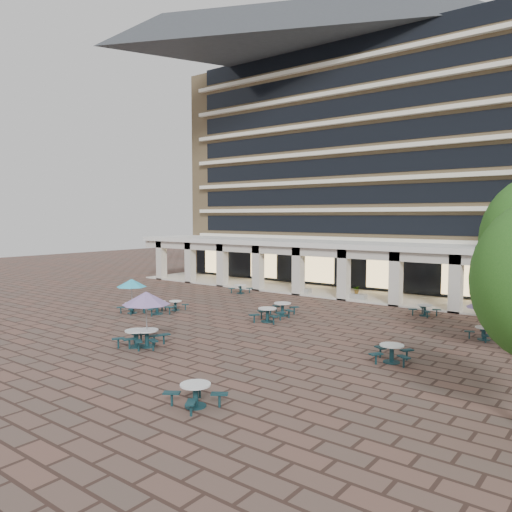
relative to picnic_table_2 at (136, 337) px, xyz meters
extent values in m
plane|color=brown|center=(-0.60, 6.63, -0.51)|extent=(120.00, 120.00, 0.00)
cube|color=tan|center=(-0.60, 32.13, 10.49)|extent=(40.00, 15.00, 22.00)
cube|color=silver|center=(-0.60, 24.38, 3.99)|extent=(36.80, 0.50, 0.35)
cube|color=black|center=(-0.60, 24.61, 5.29)|extent=(35.20, 0.05, 1.60)
cube|color=silver|center=(-0.60, 24.38, 6.59)|extent=(36.80, 0.50, 0.35)
cube|color=black|center=(-0.60, 24.61, 7.89)|extent=(35.20, 0.05, 1.60)
cube|color=silver|center=(-0.60, 24.38, 9.19)|extent=(36.80, 0.50, 0.35)
cube|color=black|center=(-0.60, 24.61, 10.49)|extent=(35.20, 0.05, 1.60)
cube|color=silver|center=(-0.60, 24.38, 11.79)|extent=(36.80, 0.50, 0.35)
cube|color=black|center=(-0.60, 24.61, 13.09)|extent=(35.20, 0.05, 1.60)
cube|color=silver|center=(-0.60, 24.38, 14.39)|extent=(36.80, 0.50, 0.35)
cube|color=black|center=(-0.60, 24.61, 15.69)|extent=(35.20, 0.05, 1.60)
cube|color=silver|center=(-0.60, 24.38, 16.99)|extent=(36.80, 0.50, 0.35)
cube|color=black|center=(-0.60, 24.61, 18.29)|extent=(35.20, 0.05, 1.60)
cube|color=silver|center=(-0.60, 24.38, 19.59)|extent=(36.80, 0.50, 0.35)
cube|color=black|center=(-0.60, 24.61, 20.89)|extent=(35.20, 0.05, 1.60)
cube|color=white|center=(-0.60, 21.63, 3.69)|extent=(42.00, 6.60, 0.40)
cube|color=beige|center=(-0.60, 18.78, 3.24)|extent=(42.00, 0.30, 0.90)
cube|color=black|center=(-0.60, 24.33, 1.29)|extent=(38.00, 0.15, 3.20)
cube|color=beige|center=(-0.60, 21.63, -0.45)|extent=(42.00, 6.00, 0.12)
cube|color=beige|center=(-19.60, 19.03, 1.49)|extent=(0.80, 0.80, 4.00)
cube|color=beige|center=(-15.37, 19.03, 1.49)|extent=(0.80, 0.80, 4.00)
cube|color=beige|center=(-11.15, 19.03, 1.49)|extent=(0.80, 0.80, 4.00)
cube|color=beige|center=(-6.93, 19.03, 1.49)|extent=(0.80, 0.80, 4.00)
cube|color=beige|center=(-2.71, 19.03, 1.49)|extent=(0.80, 0.80, 4.00)
cube|color=beige|center=(1.51, 19.03, 1.49)|extent=(0.80, 0.80, 4.00)
cube|color=beige|center=(5.74, 19.03, 1.49)|extent=(0.80, 0.80, 4.00)
cube|color=beige|center=(9.96, 19.03, 1.49)|extent=(0.80, 0.80, 4.00)
cube|color=#FFD88C|center=(-16.60, 24.18, 1.09)|extent=(3.20, 0.08, 2.40)
cube|color=#FFD88C|center=(-10.20, 24.18, 1.09)|extent=(3.20, 0.08, 2.40)
cube|color=#FFD88C|center=(-3.80, 24.18, 1.09)|extent=(3.20, 0.08, 2.40)
cube|color=#FFD88C|center=(2.60, 24.18, 1.09)|extent=(3.20, 0.08, 2.40)
cube|color=#FFD88C|center=(9.00, 24.18, 1.09)|extent=(3.20, 0.08, 2.40)
cylinder|color=#123336|center=(0.00, 0.00, -0.49)|extent=(0.79, 0.79, 0.05)
cylinder|color=#123336|center=(0.00, 0.00, -0.14)|extent=(0.20, 0.20, 0.74)
cylinder|color=silver|center=(0.00, 0.00, 0.31)|extent=(1.13, 1.13, 0.06)
cube|color=#123336|center=(0.47, 0.74, -0.01)|extent=(0.60, 0.69, 0.06)
cylinder|color=#123336|center=(0.47, 0.74, -0.27)|extent=(0.09, 0.09, 0.47)
cube|color=#123336|center=(-0.74, 0.47, -0.01)|extent=(0.69, 0.60, 0.06)
cylinder|color=#123336|center=(-0.74, 0.47, -0.27)|extent=(0.09, 0.09, 0.47)
cube|color=#123336|center=(-0.47, -0.74, -0.01)|extent=(0.60, 0.69, 0.06)
cylinder|color=#123336|center=(-0.47, -0.74, -0.27)|extent=(0.09, 0.09, 0.47)
cube|color=#123336|center=(0.74, -0.47, -0.01)|extent=(0.69, 0.60, 0.06)
cylinder|color=#123336|center=(0.74, -0.47, -0.27)|extent=(0.09, 0.09, 0.47)
cylinder|color=#123336|center=(7.91, -3.82, -0.49)|extent=(0.74, 0.74, 0.04)
cylinder|color=#123336|center=(7.91, -3.82, -0.16)|extent=(0.19, 0.19, 0.70)
cylinder|color=silver|center=(7.91, -3.82, 0.27)|extent=(1.06, 1.06, 0.05)
cube|color=#123336|center=(8.59, -3.36, -0.04)|extent=(0.65, 0.57, 0.05)
cylinder|color=#123336|center=(8.59, -3.36, -0.29)|extent=(0.08, 0.08, 0.44)
cube|color=#123336|center=(7.44, -3.14, -0.04)|extent=(0.57, 0.65, 0.05)
cylinder|color=#123336|center=(7.44, -3.14, -0.29)|extent=(0.08, 0.08, 0.44)
cube|color=#123336|center=(7.23, -4.29, -0.04)|extent=(0.65, 0.57, 0.05)
cylinder|color=#123336|center=(7.23, -4.29, -0.29)|extent=(0.08, 0.08, 0.44)
cube|color=#123336|center=(8.38, -4.51, -0.04)|extent=(0.57, 0.65, 0.05)
cylinder|color=#123336|center=(8.38, -4.51, -0.29)|extent=(0.08, 0.08, 0.44)
cylinder|color=#123336|center=(-7.21, 5.43, -0.49)|extent=(0.67, 0.67, 0.04)
cylinder|color=#123336|center=(-7.21, 5.43, -0.19)|extent=(0.17, 0.17, 0.63)
cylinder|color=silver|center=(-7.21, 5.43, 0.19)|extent=(0.95, 0.95, 0.05)
cube|color=#123336|center=(-6.68, 5.96, -0.09)|extent=(0.56, 0.56, 0.05)
cylinder|color=#123336|center=(-6.68, 5.96, -0.31)|extent=(0.08, 0.08, 0.40)
cube|color=#123336|center=(-7.74, 5.96, -0.09)|extent=(0.56, 0.56, 0.05)
cylinder|color=#123336|center=(-7.74, 5.96, -0.31)|extent=(0.08, 0.08, 0.40)
cube|color=#123336|center=(-7.74, 4.91, -0.09)|extent=(0.56, 0.56, 0.05)
cylinder|color=#123336|center=(-7.74, 4.91, -0.31)|extent=(0.08, 0.08, 0.40)
cube|color=#123336|center=(-6.69, 4.90, -0.09)|extent=(0.56, 0.56, 0.05)
cylinder|color=#123336|center=(-6.69, 4.90, -0.31)|extent=(0.08, 0.08, 0.40)
cylinder|color=gray|center=(-7.21, 5.43, 0.64)|extent=(0.05, 0.05, 2.29)
cone|color=#32B0D5|center=(-7.21, 5.43, 1.54)|extent=(2.00, 2.00, 0.52)
cylinder|color=#123336|center=(-5.67, 6.27, -0.48)|extent=(0.80, 0.80, 0.05)
cylinder|color=#123336|center=(-5.67, 6.27, -0.13)|extent=(0.21, 0.21, 0.75)
cylinder|color=silver|center=(-5.67, 6.27, 0.32)|extent=(1.14, 1.14, 0.06)
cube|color=#123336|center=(-4.87, 6.67, -0.01)|extent=(0.70, 0.56, 0.06)
cylinder|color=#123336|center=(-4.87, 6.67, -0.27)|extent=(0.09, 0.09, 0.48)
cube|color=#123336|center=(-6.06, 7.07, -0.01)|extent=(0.56, 0.70, 0.06)
cylinder|color=#123336|center=(-6.06, 7.07, -0.27)|extent=(0.09, 0.09, 0.48)
cube|color=#123336|center=(-6.46, 5.88, -0.01)|extent=(0.70, 0.56, 0.06)
cylinder|color=#123336|center=(-6.46, 5.88, -0.27)|extent=(0.09, 0.09, 0.48)
cube|color=#123336|center=(-5.27, 5.48, -0.01)|extent=(0.56, 0.70, 0.06)
cylinder|color=#123336|center=(-5.27, 5.48, -0.27)|extent=(0.09, 0.09, 0.48)
cylinder|color=#123336|center=(0.39, 0.34, -0.48)|extent=(0.80, 0.80, 0.05)
cylinder|color=#123336|center=(0.39, 0.34, -0.13)|extent=(0.21, 0.21, 0.75)
cylinder|color=silver|center=(0.39, 0.34, 0.33)|extent=(1.14, 1.14, 0.06)
cube|color=#123336|center=(0.70, 1.18, -0.01)|extent=(0.52, 0.70, 0.06)
cylinder|color=#123336|center=(0.70, 1.18, -0.27)|extent=(0.09, 0.09, 0.48)
cube|color=#123336|center=(-0.44, 0.66, -0.01)|extent=(0.70, 0.52, 0.06)
cylinder|color=#123336|center=(-0.44, 0.66, -0.27)|extent=(0.09, 0.09, 0.48)
cube|color=#123336|center=(0.08, -0.49, -0.01)|extent=(0.52, 0.70, 0.06)
cylinder|color=#123336|center=(0.08, -0.49, -0.27)|extent=(0.09, 0.09, 0.48)
cube|color=#123336|center=(1.23, 0.03, -0.01)|extent=(0.70, 0.52, 0.06)
cylinder|color=#123336|center=(1.23, 0.03, -0.27)|extent=(0.09, 0.09, 0.48)
cylinder|color=gray|center=(0.39, 0.34, 0.86)|extent=(0.06, 0.06, 2.74)
cone|color=#886DAB|center=(0.39, 0.34, 1.95)|extent=(2.40, 2.40, 0.63)
cylinder|color=#123336|center=(11.17, 5.27, -0.49)|extent=(0.75, 0.75, 0.04)
cylinder|color=#123336|center=(11.17, 5.27, -0.15)|extent=(0.19, 0.19, 0.71)
cylinder|color=silver|center=(11.17, 5.27, 0.27)|extent=(1.07, 1.07, 0.05)
cube|color=#123336|center=(11.59, 5.99, -0.04)|extent=(0.56, 0.66, 0.05)
cylinder|color=#123336|center=(11.59, 5.99, -0.28)|extent=(0.09, 0.09, 0.45)
cube|color=#123336|center=(10.44, 5.69, -0.04)|extent=(0.66, 0.56, 0.05)
cylinder|color=#123336|center=(10.44, 5.69, -0.28)|extent=(0.09, 0.09, 0.45)
cube|color=#123336|center=(10.74, 4.55, -0.04)|extent=(0.56, 0.66, 0.05)
cylinder|color=#123336|center=(10.74, 4.55, -0.28)|extent=(0.09, 0.09, 0.45)
cube|color=#123336|center=(11.89, 4.85, -0.04)|extent=(0.66, 0.56, 0.05)
cylinder|color=#123336|center=(11.89, 4.85, -0.28)|extent=(0.09, 0.09, 0.45)
cylinder|color=#123336|center=(-5.70, 7.96, -0.49)|extent=(0.61, 0.61, 0.04)
cylinder|color=#123336|center=(-5.70, 7.96, -0.22)|extent=(0.16, 0.16, 0.58)
cylinder|color=silver|center=(-5.70, 7.96, 0.13)|extent=(0.88, 0.88, 0.04)
cube|color=#123336|center=(-5.21, 8.44, -0.12)|extent=(0.52, 0.51, 0.04)
cylinder|color=#123336|center=(-5.21, 8.44, -0.32)|extent=(0.07, 0.07, 0.37)
cube|color=#123336|center=(-6.18, 8.45, -0.12)|extent=(0.51, 0.52, 0.04)
cylinder|color=#123336|center=(-6.18, 8.45, -0.32)|extent=(0.07, 0.07, 0.37)
cube|color=#123336|center=(-6.18, 7.48, -0.12)|extent=(0.52, 0.51, 0.04)
cylinder|color=#123336|center=(-6.18, 7.48, -0.32)|extent=(0.07, 0.07, 0.37)
cube|color=#123336|center=(-5.22, 7.47, -0.12)|extent=(0.51, 0.52, 0.04)
cylinder|color=#123336|center=(-5.22, 7.47, -0.32)|extent=(0.07, 0.07, 0.37)
cylinder|color=#123336|center=(1.64, 8.82, -0.48)|extent=(0.80, 0.80, 0.05)
cylinder|color=#123336|center=(1.64, 8.82, -0.13)|extent=(0.21, 0.21, 0.75)
cylinder|color=silver|center=(1.64, 8.82, 0.33)|extent=(1.14, 1.14, 0.06)
cube|color=#123336|center=(2.06, 9.60, 0.00)|extent=(0.58, 0.71, 0.06)
cylinder|color=#123336|center=(2.06, 9.60, -0.27)|extent=(0.09, 0.09, 0.48)
cube|color=#123336|center=(0.85, 9.24, 0.00)|extent=(0.71, 0.58, 0.06)
cylinder|color=#123336|center=(0.85, 9.24, -0.27)|extent=(0.09, 0.09, 0.48)
cube|color=#123336|center=(1.21, 8.03, 0.00)|extent=(0.58, 0.71, 0.06)
cylinder|color=#123336|center=(1.21, 8.03, -0.27)|extent=(0.09, 0.09, 0.48)
cube|color=#123336|center=(2.42, 8.39, 0.00)|extent=(0.71, 0.58, 0.06)
cylinder|color=#123336|center=(2.42, 8.39, -0.27)|extent=(0.09, 0.09, 0.48)
cylinder|color=#123336|center=(1.29, 10.95, -0.49)|extent=(0.79, 0.79, 0.05)
cylinder|color=#123336|center=(1.29, 10.95, -0.13)|extent=(0.20, 0.20, 0.75)
cylinder|color=silver|center=(1.29, 10.95, 0.32)|extent=(1.13, 1.13, 0.06)
cube|color=#123336|center=(1.70, 11.74, -0.01)|extent=(0.57, 0.70, 0.06)
cylinder|color=#123336|center=(1.70, 11.74, -0.27)|extent=(0.09, 0.09, 0.48)
cube|color=#123336|center=(0.50, 11.36, -0.01)|extent=(0.70, 0.57, 0.06)
cylinder|color=#123336|center=(0.50, 11.36, -0.27)|extent=(0.09, 0.09, 0.48)
cube|color=#123336|center=(0.89, 10.17, -0.01)|extent=(0.57, 0.70, 0.06)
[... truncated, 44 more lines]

